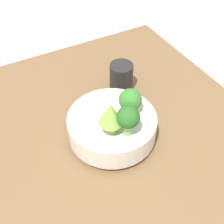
{
  "coord_description": "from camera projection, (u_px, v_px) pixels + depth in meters",
  "views": [
    {
      "loc": [
        0.46,
        -0.28,
        0.69
      ],
      "look_at": [
        -0.03,
        -0.02,
        0.15
      ],
      "focal_mm": 50.0,
      "sensor_mm": 36.0,
      "label": 1
    }
  ],
  "objects": [
    {
      "name": "ground_plane",
      "position": [
        122.0,
        153.0,
        0.87
      ],
      "size": [
        6.0,
        6.0,
        0.0
      ],
      "primitive_type": "plane",
      "color": "silver"
    },
    {
      "name": "cup",
      "position": [
        121.0,
        77.0,
        0.97
      ],
      "size": [
        0.07,
        0.07,
        0.09
      ],
      "color": "black",
      "rests_on": "table"
    },
    {
      "name": "romanesco_piece_near",
      "position": [
        111.0,
        115.0,
        0.72
      ],
      "size": [
        0.06,
        0.06,
        0.09
      ],
      "color": "#6BA34C",
      "rests_on": "bowl"
    },
    {
      "name": "table",
      "position": [
        122.0,
        147.0,
        0.86
      ],
      "size": [
        1.0,
        0.8,
        0.05
      ],
      "color": "brown",
      "rests_on": "ground_plane"
    },
    {
      "name": "bowl",
      "position": [
        112.0,
        126.0,
        0.82
      ],
      "size": [
        0.23,
        0.23,
        0.08
      ],
      "color": "silver",
      "rests_on": "table"
    },
    {
      "name": "broccoli_floret_right",
      "position": [
        128.0,
        118.0,
        0.73
      ],
      "size": [
        0.06,
        0.06,
        0.08
      ],
      "color": "#7AB256",
      "rests_on": "bowl"
    },
    {
      "name": "broccoli_floret_back",
      "position": [
        130.0,
        100.0,
        0.79
      ],
      "size": [
        0.06,
        0.06,
        0.07
      ],
      "color": "#6BA34C",
      "rests_on": "bowl"
    }
  ]
}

